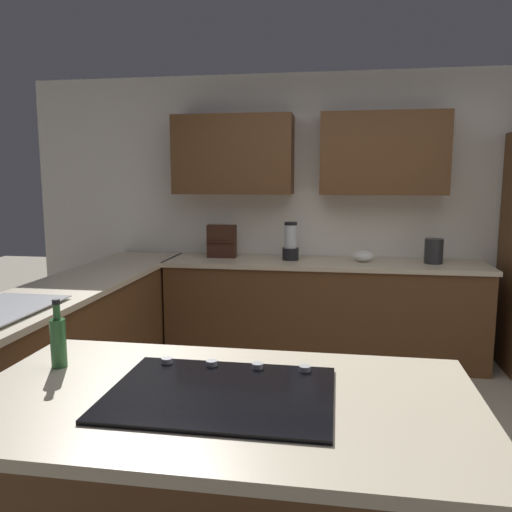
# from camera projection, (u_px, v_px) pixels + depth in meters

# --- Properties ---
(ground_plane) EXTENTS (14.00, 14.00, 0.00)m
(ground_plane) POSITION_uv_depth(u_px,v_px,m) (329.00, 458.00, 3.01)
(ground_plane) COLOR #9E937F
(wall_back) EXTENTS (6.00, 0.44, 2.60)m
(wall_back) POSITION_uv_depth(u_px,v_px,m) (329.00, 199.00, 4.80)
(wall_back) COLOR white
(wall_back) RESTS_ON ground
(lower_cabinets_back) EXTENTS (2.80, 0.60, 0.86)m
(lower_cabinets_back) POSITION_uv_depth(u_px,v_px,m) (322.00, 312.00, 4.64)
(lower_cabinets_back) COLOR brown
(lower_cabinets_back) RESTS_ON ground
(countertop_back) EXTENTS (2.84, 0.64, 0.04)m
(countertop_back) POSITION_uv_depth(u_px,v_px,m) (323.00, 263.00, 4.57)
(countertop_back) COLOR beige
(countertop_back) RESTS_ON lower_cabinets_back
(lower_cabinets_side) EXTENTS (0.60, 2.90, 0.86)m
(lower_cabinets_side) POSITION_uv_depth(u_px,v_px,m) (83.00, 343.00, 3.77)
(lower_cabinets_side) COLOR brown
(lower_cabinets_side) RESTS_ON ground
(countertop_side) EXTENTS (0.64, 2.94, 0.04)m
(countertop_side) POSITION_uv_depth(u_px,v_px,m) (80.00, 283.00, 3.70)
(countertop_side) COLOR beige
(countertop_side) RESTS_ON lower_cabinets_side
(island_top) EXTENTS (1.75, 0.97, 0.04)m
(island_top) POSITION_uv_depth(u_px,v_px,m) (221.00, 401.00, 1.74)
(island_top) COLOR beige
(island_top) RESTS_ON island_base
(cooktop) EXTENTS (0.76, 0.56, 0.03)m
(cooktop) POSITION_uv_depth(u_px,v_px,m) (221.00, 392.00, 1.74)
(cooktop) COLOR black
(cooktop) RESTS_ON island_top
(blender) EXTENTS (0.15, 0.15, 0.34)m
(blender) POSITION_uv_depth(u_px,v_px,m) (291.00, 244.00, 4.63)
(blender) COLOR black
(blender) RESTS_ON countertop_back
(mixing_bowl) EXTENTS (0.18, 0.18, 0.10)m
(mixing_bowl) POSITION_uv_depth(u_px,v_px,m) (363.00, 256.00, 4.54)
(mixing_bowl) COLOR white
(mixing_bowl) RESTS_ON countertop_back
(spice_rack) EXTENTS (0.27, 0.11, 0.31)m
(spice_rack) POSITION_uv_depth(u_px,v_px,m) (222.00, 241.00, 4.77)
(spice_rack) COLOR #381E14
(spice_rack) RESTS_ON countertop_back
(kettle) EXTENTS (0.16, 0.16, 0.22)m
(kettle) POSITION_uv_depth(u_px,v_px,m) (434.00, 251.00, 4.44)
(kettle) COLOR #262628
(kettle) RESTS_ON countertop_back
(oil_bottle) EXTENTS (0.06, 0.06, 0.27)m
(oil_bottle) POSITION_uv_depth(u_px,v_px,m) (58.00, 340.00, 1.99)
(oil_bottle) COLOR #336B38
(oil_bottle) RESTS_ON island_top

